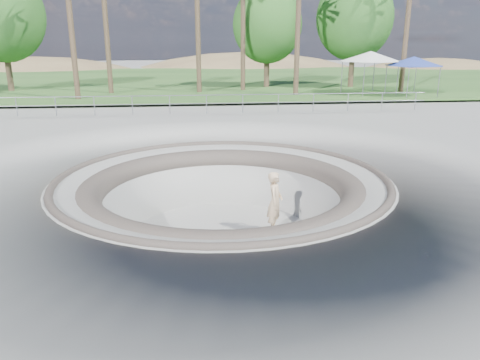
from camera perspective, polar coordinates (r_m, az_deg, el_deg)
The scene contains 12 objects.
ground at distance 14.41m, azimuth -2.19°, elevation 0.24°, with size 180.00×180.00×0.00m, color gray.
skate_bowl at distance 15.03m, azimuth -2.11°, elevation -6.46°, with size 14.00×14.00×4.10m.
grass_strip at distance 47.94m, azimuth -5.14°, elevation 12.11°, with size 180.00×36.00×0.12m.
distant_hills at distance 71.97m, azimuth -2.36°, elevation 7.92°, with size 103.20×45.00×28.60m.
safety_railing at distance 26.02m, azimuth -4.11°, elevation 9.23°, with size 25.00×0.06×1.03m.
skateboard at distance 15.16m, azimuth 4.20°, elevation -6.28°, with size 0.91×0.36×0.09m.
skater at distance 14.79m, azimuth 4.28°, elevation -2.69°, with size 0.72×0.47×1.98m, color beige.
canopy_white at distance 35.68m, azimuth 15.63°, elevation 14.30°, with size 5.76×5.76×3.00m.
canopy_blue at distance 35.39m, azimuth 20.42°, elevation 13.40°, with size 5.19×5.19×2.68m.
bushy_tree_left at distance 40.60m, azimuth -27.10°, elevation 17.43°, with size 6.25×5.69×9.02m.
bushy_tree_mid at distance 39.77m, azimuth 3.35°, elevation 18.35°, with size 5.60×5.09×8.08m.
bushy_tree_right at distance 40.74m, azimuth 13.82°, elevation 18.63°, with size 6.19×5.63×8.93m.
Camera 1 is at (-0.94, -13.78, 4.11)m, focal length 35.00 mm.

